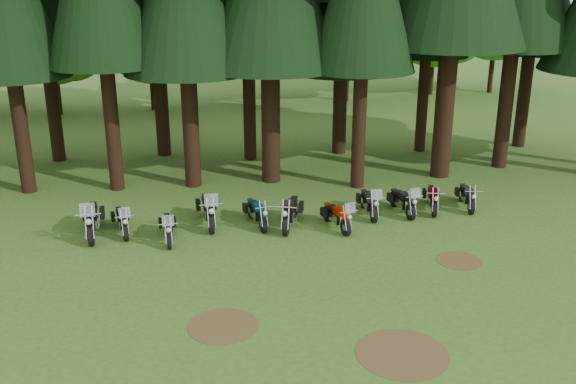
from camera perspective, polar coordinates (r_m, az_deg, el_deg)
name	(u,v)px	position (r m, az deg, el deg)	size (l,w,h in m)	color
ground	(321,280)	(18.69, 2.94, -7.85)	(120.00, 120.00, 0.00)	#335A1E
decid_2	(55,33)	(41.61, -19.99, 13.17)	(6.72, 6.53, 8.40)	black
decid_3	(154,38)	(41.51, -11.84, 13.26)	(6.12, 5.95, 7.65)	black
decid_4	(252,37)	(43.06, -3.18, 13.63)	(5.93, 5.76, 7.41)	black
decid_5	(355,6)	(43.71, 6.00, 16.08)	(8.45, 8.21, 10.56)	black
decid_6	(441,20)	(47.23, 13.42, 14.65)	(7.06, 6.86, 8.82)	black
decid_7	(505,4)	(49.03, 18.72, 15.53)	(8.44, 8.20, 10.55)	black
dirt_patch_0	(223,326)	(16.54, -5.79, -11.76)	(1.80, 1.80, 0.01)	#4C3D1E
dirt_patch_1	(459,261)	(20.54, 14.98, -5.92)	(1.40, 1.40, 0.01)	#4C3D1E
dirt_patch_2	(402,354)	(15.65, 10.11, -13.96)	(2.20, 2.20, 0.01)	#4C3D1E
motorcycle_0	(92,221)	(22.45, -17.01, -2.48)	(0.47, 2.50, 1.57)	black
motorcycle_1	(122,222)	(22.40, -14.53, -2.57)	(0.63, 2.01, 1.26)	black
motorcycle_2	(168,229)	(21.48, -10.62, -3.24)	(0.37, 1.98, 1.25)	black
motorcycle_3	(208,211)	(22.56, -7.11, -1.69)	(0.48, 2.44, 1.53)	black
motorcycle_4	(257,213)	(22.45, -2.81, -1.90)	(0.46, 2.04, 0.83)	black
motorcycle_5	(290,213)	(22.24, 0.21, -1.92)	(0.96, 2.23, 0.95)	black
motorcycle_6	(337,217)	(22.14, 4.36, -2.24)	(0.65, 2.02, 1.27)	black
motorcycle_7	(369,204)	(23.47, 7.20, -1.03)	(0.42, 2.11, 1.33)	black
motorcycle_8	(403,202)	(23.82, 10.15, -0.90)	(0.46, 2.07, 1.30)	black
motorcycle_9	(432,199)	(24.40, 12.72, -0.62)	(0.70, 2.00, 0.83)	black
motorcycle_10	(467,197)	(24.97, 15.61, -0.44)	(0.53, 1.98, 0.81)	black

